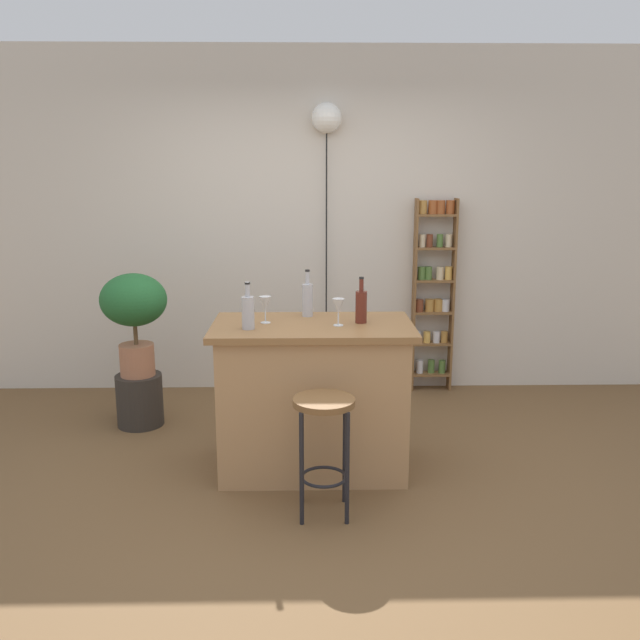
{
  "coord_description": "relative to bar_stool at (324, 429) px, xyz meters",
  "views": [
    {
      "loc": [
        -0.03,
        -3.62,
        1.85
      ],
      "look_at": [
        0.05,
        0.55,
        0.9
      ],
      "focal_mm": 37.5,
      "sensor_mm": 36.0,
      "label": 1
    }
  ],
  "objects": [
    {
      "name": "potted_plant",
      "position": [
        -1.32,
        1.32,
        0.38
      ],
      "size": [
        0.47,
        0.42,
        0.75
      ],
      "color": "#A86B4C",
      "rests_on": "plant_stool"
    },
    {
      "name": "bottle_sauce_amber",
      "position": [
        -0.43,
        0.45,
        0.55
      ],
      "size": [
        0.07,
        0.07,
        0.28
      ],
      "color": "#B2B2B7",
      "rests_on": "kitchen_counter"
    },
    {
      "name": "pendant_globe_light",
      "position": [
        0.07,
        2.11,
        1.72
      ],
      "size": [
        0.24,
        0.24,
        2.35
      ],
      "color": "black",
      "rests_on": "ground"
    },
    {
      "name": "bottle_vinegar",
      "position": [
        0.24,
        0.6,
        0.55
      ],
      "size": [
        0.07,
        0.07,
        0.28
      ],
      "color": "#5B2319",
      "rests_on": "kitchen_counter"
    },
    {
      "name": "spice_shelf",
      "position": [
        0.97,
        2.09,
        0.38
      ],
      "size": [
        0.34,
        0.12,
        1.61
      ],
      "color": "brown",
      "rests_on": "ground"
    },
    {
      "name": "bar_stool",
      "position": [
        0.0,
        0.0,
        0.0
      ],
      "size": [
        0.33,
        0.33,
        0.66
      ],
      "color": "black",
      "rests_on": "ground"
    },
    {
      "name": "plant_stool",
      "position": [
        -1.32,
        1.32,
        -0.3
      ],
      "size": [
        0.34,
        0.34,
        0.38
      ],
      "primitive_type": "cylinder",
      "color": "#2D2823",
      "rests_on": "ground"
    },
    {
      "name": "wine_glass_center",
      "position": [
        -0.34,
        0.61,
        0.56
      ],
      "size": [
        0.07,
        0.07,
        0.16
      ],
      "color": "silver",
      "rests_on": "kitchen_counter"
    },
    {
      "name": "ground",
      "position": [
        -0.05,
        0.27,
        -0.49
      ],
      "size": [
        12.0,
        12.0,
        0.0
      ],
      "primitive_type": "plane",
      "color": "brown"
    },
    {
      "name": "wine_glass_left",
      "position": [
        0.1,
        0.53,
        0.56
      ],
      "size": [
        0.07,
        0.07,
        0.16
      ],
      "color": "silver",
      "rests_on": "kitchen_counter"
    },
    {
      "name": "kitchen_counter",
      "position": [
        -0.05,
        0.57,
        -0.02
      ],
      "size": [
        1.21,
        0.69,
        0.93
      ],
      "color": "tan",
      "rests_on": "ground"
    },
    {
      "name": "back_wall",
      "position": [
        -0.05,
        2.22,
        0.91
      ],
      "size": [
        6.4,
        0.1,
        2.8
      ],
      "primitive_type": "cube",
      "color": "beige",
      "rests_on": "ground"
    },
    {
      "name": "bottle_soda_blue",
      "position": [
        -0.08,
        0.79,
        0.55
      ],
      "size": [
        0.07,
        0.07,
        0.3
      ],
      "color": "#B2B2B7",
      "rests_on": "kitchen_counter"
    }
  ]
}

